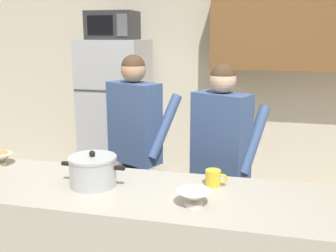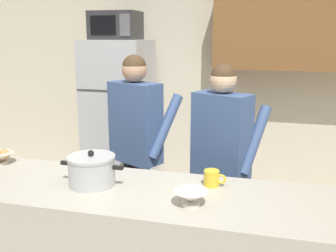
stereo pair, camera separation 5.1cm
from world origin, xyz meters
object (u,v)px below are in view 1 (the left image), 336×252
Objects in this scene: microwave at (113,25)px; person_near_pot at (135,134)px; cooking_pot at (93,171)px; coffee_mug at (214,178)px; empty_bowl at (193,197)px; person_by_sink at (221,148)px; refrigerator at (117,122)px.

microwave reaches higher than person_near_pot.
cooking_pot reaches higher than coffee_mug.
microwave is 3.66× the size of coffee_mug.
empty_bowl is (-0.07, -0.29, -0.00)m from coffee_mug.
microwave reaches higher than empty_bowl.
person_by_sink is at bearing 91.36° from coffee_mug.
refrigerator is at bearing 137.90° from person_by_sink.
coffee_mug is (1.25, -1.68, 0.10)m from refrigerator.
cooking_pot is 2.99× the size of coffee_mug.
person_near_pot is 0.83m from cooking_pot.
cooking_pot is at bearing -89.01° from person_near_pot.
microwave is 2.26m from coffee_mug.
person_by_sink is at bearing 86.28° from empty_bowl.
person_near_pot is 12.49× the size of coffee_mug.
person_by_sink is at bearing 47.06° from cooking_pot.
refrigerator is at bearing 107.01° from cooking_pot.
person_by_sink is (0.69, -0.11, -0.04)m from person_near_pot.
cooking_pot is at bearing 168.22° from empty_bowl.
empty_bowl is at bearing -103.43° from coffee_mug.
refrigerator is 1.67m from person_by_sink.
person_by_sink reaches higher than coffee_mug.
empty_bowl is at bearing -56.73° from person_near_pot.
person_by_sink is 4.06× the size of cooking_pot.
coffee_mug is at bearing 76.57° from empty_bowl.
person_by_sink is at bearing -41.54° from microwave.
cooking_pot is at bearing -132.94° from person_by_sink.
coffee_mug is at bearing -53.02° from microwave.
microwave is at bearing 138.46° from person_by_sink.
microwave is at bearing 107.20° from cooking_pot.
person_by_sink is 0.56m from coffee_mug.
refrigerator is at bearing 120.95° from empty_bowl.
refrigerator is 9.39× the size of empty_bowl.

